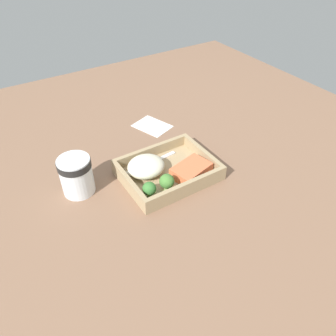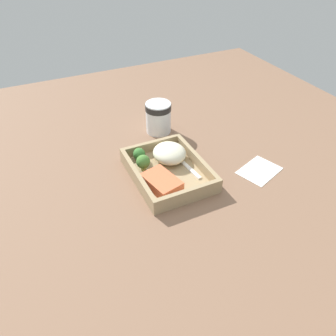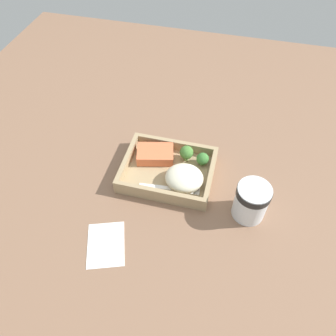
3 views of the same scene
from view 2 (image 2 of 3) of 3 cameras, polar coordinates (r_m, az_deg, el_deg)
name	(u,v)px [view 2 (image 2 of 3)]	position (r cm, az deg, el deg)	size (l,w,h in cm)	color
ground_plane	(168,179)	(90.23, 0.00, -1.85)	(160.00, 160.00, 2.00)	#825F48
takeout_tray	(168,174)	(89.21, 0.00, -1.06)	(24.27, 18.93, 1.20)	tan
tray_rim	(168,168)	(87.89, 0.00, 0.01)	(24.27, 18.93, 3.03)	tan
salmon_fillet	(161,183)	(83.36, -1.14, -2.56)	(10.00, 6.69, 2.88)	#E96E43
mashed_potatoes	(169,153)	(92.05, 0.26, 2.61)	(9.98, 9.25, 4.58)	beige
broccoli_floret_1	(139,154)	(92.36, -5.04, 2.41)	(3.45, 3.45, 3.87)	#83AA5B
broccoli_floret_2	(143,162)	(88.28, -4.34, 1.05)	(3.79, 3.79, 4.72)	#88A960
fork	(181,161)	(92.66, 2.31, 1.26)	(15.89, 3.33, 0.44)	white
paper_cup	(158,116)	(105.70, -1.69, 9.05)	(8.24, 8.24, 10.02)	white
receipt_slip	(259,170)	(94.73, 15.61, -0.40)	(8.55, 11.42, 0.24)	white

